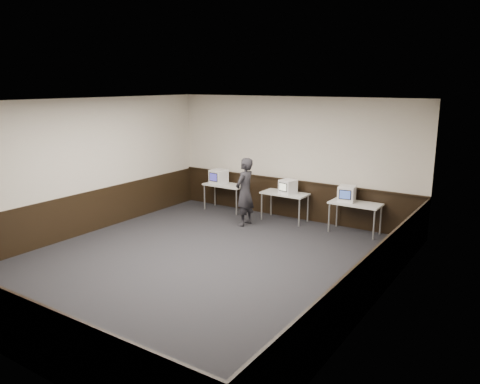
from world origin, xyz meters
name	(u,v)px	position (x,y,z in m)	size (l,w,h in m)	color
floor	(199,263)	(0.00, 0.00, 0.00)	(8.00, 8.00, 0.00)	black
ceiling	(196,101)	(0.00, 0.00, 3.20)	(8.00, 8.00, 0.00)	white
back_wall	(293,158)	(0.00, 4.00, 1.60)	(7.00, 7.00, 0.00)	beige
left_wall	(80,168)	(-3.50, 0.00, 1.60)	(8.00, 8.00, 0.00)	beige
right_wall	(377,213)	(3.50, 0.00, 1.60)	(8.00, 8.00, 0.00)	beige
wainscot_back	(291,199)	(0.00, 3.98, 0.50)	(6.98, 0.04, 1.00)	black
wainscot_front	(7,324)	(0.00, -3.98, 0.50)	(6.98, 0.04, 1.00)	black
wainscot_left	(84,213)	(-3.48, 0.00, 0.50)	(0.04, 7.98, 1.00)	black
wainscot_right	(371,279)	(3.48, 0.00, 0.50)	(0.04, 7.98, 1.00)	black
wainscot_rail	(292,180)	(0.00, 3.96, 1.02)	(6.98, 0.06, 0.04)	black
desk_left	(225,187)	(-1.90, 3.60, 0.68)	(1.20, 0.60, 0.75)	silver
desk_center	(285,195)	(0.00, 3.60, 0.68)	(1.20, 0.60, 0.75)	silver
desk_right	(355,206)	(1.90, 3.60, 0.68)	(1.20, 0.60, 0.75)	silver
emac_left	(219,177)	(-2.09, 3.55, 0.95)	(0.45, 0.47, 0.40)	white
emac_center	(288,187)	(0.10, 3.56, 0.93)	(0.44, 0.45, 0.36)	white
emac_right	(347,194)	(1.67, 3.61, 0.94)	(0.44, 0.46, 0.38)	white
person	(245,192)	(-0.66, 2.70, 0.86)	(0.63, 0.41, 1.73)	black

